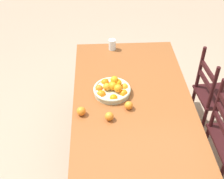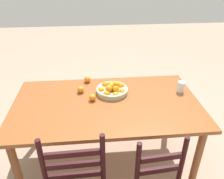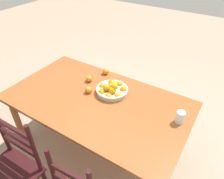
{
  "view_description": "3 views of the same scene",
  "coord_description": "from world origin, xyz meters",
  "px_view_note": "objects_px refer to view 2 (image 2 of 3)",
  "views": [
    {
      "loc": [
        1.91,
        -0.28,
        2.47
      ],
      "look_at": [
        -0.07,
        -0.17,
        0.81
      ],
      "focal_mm": 48.2,
      "sensor_mm": 36.0,
      "label": 1
    },
    {
      "loc": [
        0.12,
        1.8,
        1.95
      ],
      "look_at": [
        -0.07,
        -0.17,
        0.81
      ],
      "focal_mm": 35.98,
      "sensor_mm": 36.0,
      "label": 2
    },
    {
      "loc": [
        -0.97,
        1.25,
        2.06
      ],
      "look_at": [
        -0.07,
        -0.17,
        0.81
      ],
      "focal_mm": 33.5,
      "sensor_mm": 36.0,
      "label": 3
    }
  ],
  "objects_px": {
    "orange_loose_0": "(92,97)",
    "drinking_glass": "(181,87)",
    "orange_loose_2": "(81,90)",
    "dining_table": "(106,110)",
    "orange_loose_1": "(87,79)",
    "fruit_bowl": "(112,89)"
  },
  "relations": [
    {
      "from": "fruit_bowl",
      "to": "orange_loose_0",
      "type": "relative_size",
      "value": 4.75
    },
    {
      "from": "orange_loose_2",
      "to": "dining_table",
      "type": "bearing_deg",
      "value": 139.7
    },
    {
      "from": "orange_loose_1",
      "to": "drinking_glass",
      "type": "xyz_separation_m",
      "value": [
        -0.96,
        0.3,
        0.02
      ]
    },
    {
      "from": "fruit_bowl",
      "to": "dining_table",
      "type": "bearing_deg",
      "value": 67.32
    },
    {
      "from": "dining_table",
      "to": "orange_loose_2",
      "type": "xyz_separation_m",
      "value": [
        0.25,
        -0.21,
        0.12
      ]
    },
    {
      "from": "orange_loose_0",
      "to": "orange_loose_1",
      "type": "xyz_separation_m",
      "value": [
        0.05,
        -0.38,
        0.0
      ]
    },
    {
      "from": "orange_loose_1",
      "to": "dining_table",
      "type": "bearing_deg",
      "value": 112.7
    },
    {
      "from": "dining_table",
      "to": "orange_loose_0",
      "type": "bearing_deg",
      "value": -19.58
    },
    {
      "from": "fruit_bowl",
      "to": "orange_loose_0",
      "type": "height_order",
      "value": "fruit_bowl"
    },
    {
      "from": "orange_loose_0",
      "to": "drinking_glass",
      "type": "relative_size",
      "value": 0.61
    },
    {
      "from": "orange_loose_2",
      "to": "orange_loose_0",
      "type": "bearing_deg",
      "value": 125.53
    },
    {
      "from": "dining_table",
      "to": "orange_loose_0",
      "type": "distance_m",
      "value": 0.18
    },
    {
      "from": "fruit_bowl",
      "to": "drinking_glass",
      "type": "bearing_deg",
      "value": 176.97
    },
    {
      "from": "drinking_glass",
      "to": "dining_table",
      "type": "bearing_deg",
      "value": 9.71
    },
    {
      "from": "orange_loose_2",
      "to": "drinking_glass",
      "type": "bearing_deg",
      "value": 175.67
    },
    {
      "from": "dining_table",
      "to": "orange_loose_0",
      "type": "height_order",
      "value": "orange_loose_0"
    },
    {
      "from": "dining_table",
      "to": "orange_loose_0",
      "type": "xyz_separation_m",
      "value": [
        0.13,
        -0.05,
        0.12
      ]
    },
    {
      "from": "orange_loose_2",
      "to": "orange_loose_1",
      "type": "bearing_deg",
      "value": -107.09
    },
    {
      "from": "orange_loose_2",
      "to": "drinking_glass",
      "type": "distance_m",
      "value": 1.03
    },
    {
      "from": "dining_table",
      "to": "drinking_glass",
      "type": "relative_size",
      "value": 15.85
    },
    {
      "from": "fruit_bowl",
      "to": "orange_loose_2",
      "type": "xyz_separation_m",
      "value": [
        0.32,
        -0.04,
        -0.01
      ]
    },
    {
      "from": "orange_loose_0",
      "to": "drinking_glass",
      "type": "height_order",
      "value": "drinking_glass"
    }
  ]
}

